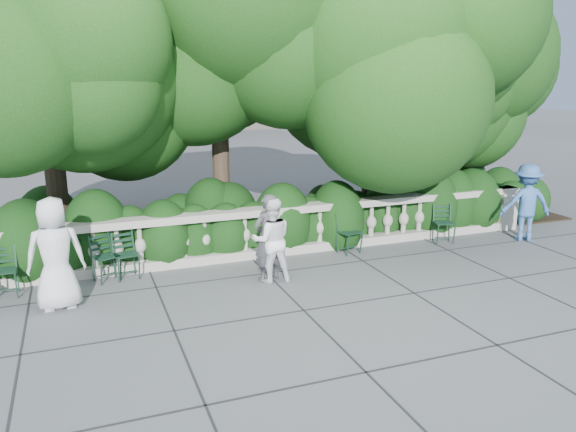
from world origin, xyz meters
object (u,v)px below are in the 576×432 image
object	(u,v)px
chair_c	(130,281)
chair_f	(445,244)
chair_e	(353,255)
person_casual_man	(271,240)
person_woman_grey	(268,238)
person_older_blue	(526,203)
chair_b	(111,283)
person_businessman	(55,254)
chair_a	(6,300)

from	to	relation	value
chair_c	chair_f	xyz separation A→B (m)	(6.58, -0.14, 0.00)
chair_e	person_casual_man	bearing A→B (deg)	-173.09
person_woman_grey	person_older_blue	world-z (taller)	person_older_blue
chair_b	person_older_blue	size ratio (longest dim) A/B	0.50
person_older_blue	person_casual_man	bearing A→B (deg)	22.08
person_businessman	person_woman_grey	bearing A→B (deg)	178.60
chair_b	person_businessman	world-z (taller)	person_businessman
chair_a	chair_f	distance (m)	8.54
chair_a	person_older_blue	bearing A→B (deg)	-2.08
chair_b	person_woman_grey	bearing A→B (deg)	-40.25
chair_f	person_older_blue	xyz separation A→B (m)	(1.82, -0.32, 0.85)
chair_e	person_casual_man	size ratio (longest dim) A/B	0.56
chair_e	person_older_blue	size ratio (longest dim) A/B	0.50
person_casual_man	chair_c	bearing A→B (deg)	-12.28
chair_b	chair_e	world-z (taller)	same
chair_c	person_casual_man	size ratio (longest dim) A/B	0.56
person_woman_grey	person_casual_man	size ratio (longest dim) A/B	1.04
chair_a	chair_e	xyz separation A→B (m)	(6.36, 0.09, 0.00)
person_businessman	chair_e	bearing A→B (deg)	-174.18
chair_b	chair_c	world-z (taller)	same
chair_c	person_casual_man	distance (m)	2.63
chair_b	chair_c	bearing A→B (deg)	-26.12
chair_c	person_woman_grey	size ratio (longest dim) A/B	0.54
chair_a	chair_f	world-z (taller)	same
chair_b	person_older_blue	world-z (taller)	person_older_blue
person_casual_man	person_businessman	bearing A→B (deg)	7.52
person_older_blue	person_businessman	bearing A→B (deg)	20.43
chair_c	person_casual_man	bearing A→B (deg)	-29.44
chair_b	person_casual_man	size ratio (longest dim) A/B	0.56
chair_f	person_businessman	xyz separation A→B (m)	(-7.70, -0.70, 0.89)
chair_f	person_woman_grey	xyz separation A→B (m)	(-4.26, -0.67, 0.78)
chair_f	person_older_blue	bearing A→B (deg)	8.15
person_businessman	person_woman_grey	world-z (taller)	person_businessman
chair_b	person_casual_man	xyz separation A→B (m)	(2.67, -0.90, 0.75)
chair_a	person_older_blue	size ratio (longest dim) A/B	0.50
chair_f	person_casual_man	bearing A→B (deg)	-151.91
chair_a	chair_c	bearing A→B (deg)	4.67
person_woman_grey	chair_c	bearing A→B (deg)	-37.23
person_woman_grey	chair_f	bearing A→B (deg)	170.93
chair_b	chair_e	size ratio (longest dim) A/B	1.00
chair_a	chair_c	size ratio (longest dim) A/B	1.00
person_woman_grey	chair_a	bearing A→B (deg)	-26.36
person_businessman	person_older_blue	world-z (taller)	person_businessman
person_businessman	person_woman_grey	distance (m)	3.45
chair_b	person_older_blue	distance (m)	8.76
chair_e	person_woman_grey	world-z (taller)	person_woman_grey
chair_f	person_woman_grey	bearing A→B (deg)	-152.91
chair_c	person_businessman	xyz separation A→B (m)	(-1.13, -0.84, 0.89)
chair_f	person_casual_man	world-z (taller)	person_casual_man
chair_e	person_woman_grey	distance (m)	2.33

